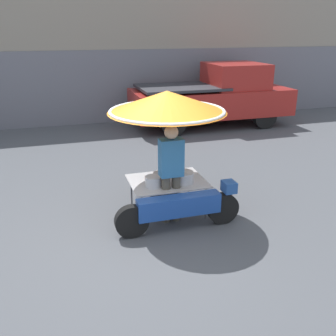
# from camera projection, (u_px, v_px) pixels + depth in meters

# --- Properties ---
(ground_plane) EXTENTS (36.00, 36.00, 0.00)m
(ground_plane) POSITION_uv_depth(u_px,v_px,m) (144.00, 236.00, 5.90)
(ground_plane) COLOR #4C4F54
(shopfront_building) EXTENTS (28.00, 2.06, 4.08)m
(shopfront_building) POSITION_uv_depth(u_px,v_px,m) (84.00, 60.00, 13.01)
(shopfront_building) COLOR gray
(shopfront_building) RESTS_ON ground
(vendor_motorcycle_cart) EXTENTS (2.07, 1.93, 2.14)m
(vendor_motorcycle_cart) POSITION_uv_depth(u_px,v_px,m) (169.00, 119.00, 6.02)
(vendor_motorcycle_cart) COLOR black
(vendor_motorcycle_cart) RESTS_ON ground
(vendor_person) EXTENTS (0.38, 0.22, 1.66)m
(vendor_person) POSITION_uv_depth(u_px,v_px,m) (171.00, 169.00, 6.04)
(vendor_person) COLOR #4C473D
(vendor_person) RESTS_ON ground
(pickup_truck) EXTENTS (5.16, 1.97, 2.01)m
(pickup_truck) POSITION_uv_depth(u_px,v_px,m) (215.00, 96.00, 12.23)
(pickup_truck) COLOR black
(pickup_truck) RESTS_ON ground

